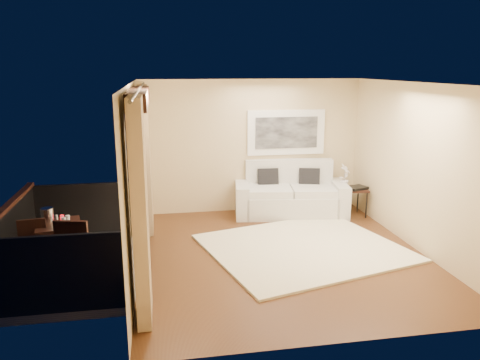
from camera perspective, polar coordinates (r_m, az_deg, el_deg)
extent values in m
plane|color=#59341A|center=(7.62, 5.09, -9.07)|extent=(5.00, 5.00, 0.00)
plane|color=white|center=(7.04, 5.56, 11.65)|extent=(5.00, 5.00, 0.00)
plane|color=beige|center=(9.60, 1.43, 4.14)|extent=(4.50, 0.00, 4.50)
plane|color=beige|center=(4.93, 12.92, -5.51)|extent=(4.50, 0.00, 4.50)
plane|color=beige|center=(8.09, 20.90, 1.43)|extent=(0.00, 5.00, 5.00)
plane|color=beige|center=(8.79, -12.28, 2.94)|extent=(0.00, 2.70, 2.70)
plane|color=beige|center=(5.20, -13.74, -4.57)|extent=(0.00, 2.70, 2.70)
plane|color=beige|center=(6.80, -13.36, 10.02)|extent=(0.00, 2.40, 2.40)
cube|color=black|center=(6.80, -12.33, 9.82)|extent=(0.28, 2.40, 0.22)
cube|color=#605B56|center=(7.53, -19.22, -10.63)|extent=(1.80, 2.60, 0.12)
cube|color=black|center=(7.52, -26.07, -6.71)|extent=(0.06, 2.60, 1.00)
cube|color=black|center=(8.51, -18.20, -3.69)|extent=(1.80, 0.06, 1.00)
cube|color=black|center=(6.16, -21.46, -10.66)|extent=(1.80, 0.06, 1.00)
cube|color=black|center=(7.37, -26.49, -2.91)|extent=(0.10, 2.60, 0.06)
cube|color=tan|center=(8.49, -11.40, 2.41)|extent=(0.16, 0.75, 2.62)
cube|color=tan|center=(5.48, -12.07, -3.84)|extent=(0.16, 0.75, 2.62)
cylinder|color=#4C473F|center=(6.79, -12.20, 10.75)|extent=(0.04, 4.80, 0.04)
cube|color=white|center=(9.69, 5.65, 5.79)|extent=(1.62, 0.05, 0.92)
cube|color=black|center=(9.66, 5.71, 5.76)|extent=(1.30, 0.02, 0.64)
cube|color=#FFF5CD|center=(7.89, 7.74, -8.19)|extent=(3.57, 3.30, 0.04)
cube|color=silver|center=(9.57, 6.17, -2.90)|extent=(1.92, 1.20, 0.45)
cube|color=silver|center=(9.81, 5.94, 0.03)|extent=(1.82, 0.49, 0.87)
cube|color=silver|center=(9.45, 0.25, -2.36)|extent=(0.39, 0.98, 0.66)
cube|color=silver|center=(9.72, 11.96, -2.21)|extent=(0.39, 0.98, 0.66)
cube|color=silver|center=(9.41, 3.62, -1.26)|extent=(0.96, 0.96, 0.15)
cube|color=silver|center=(9.53, 8.84, -1.21)|extent=(0.96, 0.96, 0.15)
cube|color=black|center=(9.60, 3.44, 0.15)|extent=(0.43, 0.22, 0.43)
cube|color=black|center=(9.71, 8.43, 0.19)|extent=(0.46, 0.30, 0.43)
cube|color=black|center=(9.64, 13.62, -1.07)|extent=(0.58, 0.58, 0.04)
cylinder|color=black|center=(9.45, 12.86, -3.12)|extent=(0.03, 0.03, 0.53)
cylinder|color=black|center=(9.61, 15.16, -2.96)|extent=(0.03, 0.03, 0.53)
cylinder|color=black|center=(9.82, 11.93, -2.43)|extent=(0.03, 0.03, 0.53)
cylinder|color=black|center=(9.98, 14.16, -2.29)|extent=(0.03, 0.03, 0.53)
cube|color=black|center=(9.57, 14.09, -0.92)|extent=(0.45, 0.40, 0.05)
imported|color=white|center=(9.62, 12.67, 0.54)|extent=(0.30, 0.30, 0.48)
cube|color=black|center=(7.29, -21.28, -5.15)|extent=(0.73, 0.73, 0.05)
cylinder|color=black|center=(7.24, -23.37, -8.57)|extent=(0.04, 0.04, 0.68)
cylinder|color=black|center=(7.14, -19.42, -8.53)|extent=(0.04, 0.04, 0.68)
cylinder|color=black|center=(7.70, -22.54, -7.18)|extent=(0.04, 0.04, 0.68)
cylinder|color=black|center=(7.60, -18.82, -7.12)|extent=(0.04, 0.04, 0.68)
cube|color=black|center=(7.48, -23.68, -7.40)|extent=(0.42, 0.42, 0.04)
cube|color=black|center=(7.25, -23.96, -6.23)|extent=(0.38, 0.10, 0.49)
cylinder|color=black|center=(7.67, -22.30, -8.40)|extent=(0.03, 0.03, 0.38)
cylinder|color=black|center=(7.71, -24.56, -8.53)|extent=(0.03, 0.03, 0.38)
cylinder|color=black|center=(7.40, -22.45, -9.25)|extent=(0.03, 0.03, 0.38)
cylinder|color=black|center=(7.43, -24.80, -9.38)|extent=(0.03, 0.03, 0.38)
cube|color=black|center=(6.40, -20.31, -9.92)|extent=(0.53, 0.53, 0.05)
cube|color=black|center=(6.48, -19.81, -7.11)|extent=(0.44, 0.15, 0.58)
cylinder|color=black|center=(6.43, -22.25, -12.41)|extent=(0.03, 0.03, 0.45)
cylinder|color=black|center=(6.29, -19.25, -12.73)|extent=(0.03, 0.03, 0.45)
cylinder|color=black|center=(6.72, -20.95, -11.13)|extent=(0.03, 0.03, 0.45)
cylinder|color=black|center=(6.59, -18.07, -11.41)|extent=(0.03, 0.03, 0.45)
cylinder|color=white|center=(7.42, -22.43, -3.93)|extent=(0.18, 0.18, 0.20)
cylinder|color=red|center=(7.44, -20.87, -4.27)|extent=(0.06, 0.06, 0.07)
cylinder|color=white|center=(7.11, -21.43, -4.67)|extent=(0.04, 0.04, 0.18)
cylinder|color=white|center=(7.15, -20.68, -4.76)|extent=(0.06, 0.06, 0.12)
cylinder|color=white|center=(7.24, -20.26, -4.51)|extent=(0.06, 0.06, 0.12)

